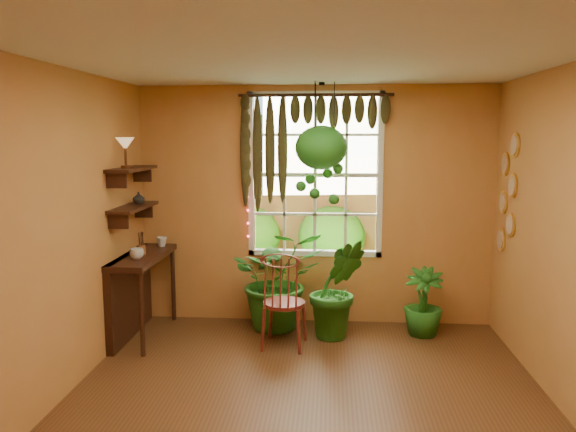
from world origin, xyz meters
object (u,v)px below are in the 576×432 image
Objects in this scene: windsor_chair at (284,315)px; potted_plant_mid at (337,289)px; hanging_basket at (321,154)px; counter_ledge at (134,286)px; potted_plant_left at (278,279)px.

potted_plant_mid is at bearing 36.16° from windsor_chair.
windsor_chair is 1.74m from hanging_basket.
hanging_basket is (0.36, 0.55, 1.61)m from windsor_chair.
potted_plant_mid is (0.54, 0.31, 0.20)m from windsor_chair.
hanging_basket is (1.98, 0.35, 1.40)m from counter_ledge.
potted_plant_mid is 0.82× the size of hanging_basket.
potted_plant_left is 1.46m from hanging_basket.
counter_ledge is 2.17m from potted_plant_mid.
windsor_chair reaches higher than counter_ledge.
windsor_chair is 0.66m from potted_plant_mid.
hanging_basket reaches higher than windsor_chair.
potted_plant_left is at bearing 176.55° from hanging_basket.
potted_plant_left reaches higher than counter_ledge.
hanging_basket is (-0.19, 0.24, 1.41)m from potted_plant_mid.
counter_ledge is 1.12× the size of potted_plant_mid.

